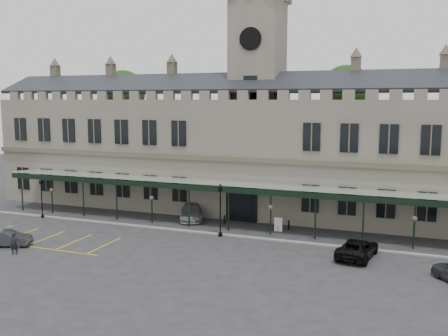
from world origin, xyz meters
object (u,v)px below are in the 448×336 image
(lamp_post_left, at_px, (41,194))
(person_a, at_px, (14,244))
(sign_board, at_px, (278,225))
(lamp_post_mid, at_px, (220,205))
(car_van, at_px, (357,248))
(station_building, at_px, (257,152))
(car_taxi, at_px, (192,212))
(car_left_b, at_px, (6,238))
(clock_tower, at_px, (258,89))

(lamp_post_left, relative_size, person_a, 2.39)
(sign_board, bearing_deg, lamp_post_mid, -144.10)
(lamp_post_mid, relative_size, car_van, 0.93)
(station_building, xyz_separation_m, car_van, (11.97, -12.64, -5.75))
(lamp_post_mid, bearing_deg, car_taxi, 135.78)
(sign_board, bearing_deg, car_left_b, -150.08)
(lamp_post_mid, relative_size, car_taxi, 0.90)
(car_taxi, relative_size, car_van, 1.03)
(sign_board, relative_size, car_taxi, 0.24)
(lamp_post_left, distance_m, person_a, 12.52)
(car_left_b, relative_size, person_a, 2.39)
(clock_tower, height_order, person_a, clock_tower)
(station_building, height_order, car_left_b, station_building)
(car_taxi, xyz_separation_m, person_a, (-8.20, -15.40, 0.09))
(car_taxi, bearing_deg, clock_tower, 27.52)
(lamp_post_mid, bearing_deg, lamp_post_left, 179.71)
(lamp_post_mid, bearing_deg, sign_board, 38.05)
(clock_tower, distance_m, car_van, 21.42)
(lamp_post_mid, relative_size, car_left_b, 1.16)
(clock_tower, bearing_deg, lamp_post_mid, -90.02)
(lamp_post_mid, distance_m, person_a, 17.00)
(lamp_post_mid, distance_m, car_left_b, 18.10)
(station_building, relative_size, person_a, 34.85)
(clock_tower, relative_size, person_a, 14.41)
(lamp_post_mid, xyz_separation_m, person_a, (-13.20, -10.54, -1.96))
(lamp_post_mid, distance_m, sign_board, 5.98)
(lamp_post_mid, bearing_deg, person_a, -141.40)
(station_building, relative_size, car_van, 11.68)
(car_left_b, bearing_deg, person_a, -144.30)
(station_building, relative_size, car_taxi, 11.37)
(sign_board, distance_m, car_taxi, 9.49)
(clock_tower, relative_size, sign_board, 19.24)
(sign_board, xyz_separation_m, car_van, (7.59, -5.25, 0.08))
(person_a, bearing_deg, car_van, -15.70)
(car_van, distance_m, person_a, 26.63)
(lamp_post_left, bearing_deg, station_building, 28.65)
(car_taxi, relative_size, person_a, 3.07)
(car_left_b, xyz_separation_m, car_taxi, (10.54, 13.91, 0.09))
(car_left_b, bearing_deg, car_taxi, -58.96)
(car_taxi, bearing_deg, station_building, 27.12)
(lamp_post_mid, bearing_deg, car_van, -8.67)
(lamp_post_left, xyz_separation_m, lamp_post_mid, (19.61, -0.10, 0.38))
(sign_board, xyz_separation_m, car_left_b, (-19.91, -12.48, 0.05))
(clock_tower, height_order, sign_board, clock_tower)
(sign_board, bearing_deg, lamp_post_left, -174.25)
(station_building, relative_size, sign_board, 46.56)
(car_taxi, height_order, car_van, car_taxi)
(clock_tower, distance_m, sign_board, 15.19)
(car_left_b, bearing_deg, station_building, -59.84)
(clock_tower, bearing_deg, car_taxi, -129.60)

